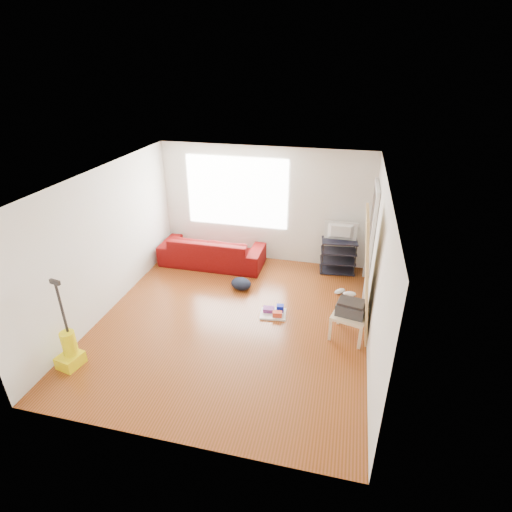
% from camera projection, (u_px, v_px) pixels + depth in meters
% --- Properties ---
extents(room, '(4.51, 5.01, 2.51)m').
position_uv_depth(room, '(237.00, 252.00, 6.45)').
color(room, '#62320C').
rests_on(room, ground).
extents(sofa, '(2.23, 0.87, 0.65)m').
position_uv_depth(sofa, '(213.00, 264.00, 8.80)').
color(sofa, '#530402').
rests_on(sofa, ground).
extents(tv_stand, '(0.76, 0.49, 0.72)m').
position_uv_depth(tv_stand, '(338.00, 256.00, 8.32)').
color(tv_stand, black).
rests_on(tv_stand, ground).
extents(tv, '(0.66, 0.09, 0.38)m').
position_uv_depth(tv, '(341.00, 232.00, 8.07)').
color(tv, black).
rests_on(tv, tv_stand).
extents(side_table, '(0.64, 0.64, 0.43)m').
position_uv_depth(side_table, '(350.00, 317.00, 6.37)').
color(side_table, tan).
rests_on(side_table, ground).
extents(printer, '(0.50, 0.42, 0.23)m').
position_uv_depth(printer, '(351.00, 308.00, 6.29)').
color(printer, '#303033').
rests_on(printer, side_table).
extents(bucket, '(0.30, 0.30, 0.25)m').
position_uv_depth(bucket, '(248.00, 271.00, 8.48)').
color(bucket, '#091BA1').
rests_on(bucket, ground).
extents(toilet_paper, '(0.11, 0.11, 0.10)m').
position_uv_depth(toilet_paper, '(249.00, 263.00, 8.44)').
color(toilet_paper, white).
rests_on(toilet_paper, bucket).
extents(cleaning_tray, '(0.49, 0.41, 0.16)m').
position_uv_depth(cleaning_tray, '(274.00, 312.00, 7.04)').
color(cleaning_tray, silver).
rests_on(cleaning_tray, ground).
extents(backpack, '(0.48, 0.43, 0.23)m').
position_uv_depth(backpack, '(241.00, 289.00, 7.85)').
color(backpack, black).
rests_on(backpack, ground).
extents(sneakers, '(0.44, 0.25, 0.10)m').
position_uv_depth(sneakers, '(345.00, 293.00, 7.62)').
color(sneakers, silver).
rests_on(sneakers, ground).
extents(vacuum, '(0.35, 0.39, 1.40)m').
position_uv_depth(vacuum, '(69.00, 350.00, 5.81)').
color(vacuum, yellow).
rests_on(vacuum, ground).
extents(door_panel, '(0.26, 0.84, 2.09)m').
position_uv_depth(door_panel, '(359.00, 330.00, 6.66)').
color(door_panel, tan).
rests_on(door_panel, ground).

